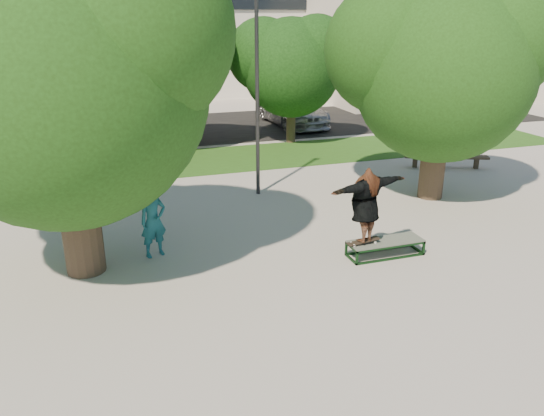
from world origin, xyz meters
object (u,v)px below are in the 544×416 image
object	(u,v)px
lamppost	(257,94)
bench	(446,158)
car_grey	(161,125)
tree_left	(55,66)
tree_right	(440,62)
car_silver_b	(292,108)
bystander	(153,221)
car_dark	(161,116)
grind_box	(385,248)

from	to	relation	value
lamppost	bench	bearing A→B (deg)	5.39
lamppost	car_grey	size ratio (longest dim) A/B	1.15
tree_left	bench	world-z (taller)	tree_left
tree_right	car_silver_b	bearing A→B (deg)	89.62
tree_right	bystander	bearing A→B (deg)	-168.53
car_dark	tree_left	bearing A→B (deg)	-102.60
lamppost	car_silver_b	world-z (taller)	lamppost
bystander	bench	size ratio (longest dim) A/B	0.59
tree_left	car_grey	distance (m)	13.36
car_grey	car_silver_b	size ratio (longest dim) A/B	0.94
tree_right	car_dark	bearing A→B (deg)	116.71
tree_right	car_dark	distance (m)	14.97
tree_left	car_dark	distance (m)	15.90
bystander	grind_box	bearing A→B (deg)	-36.98
grind_box	car_silver_b	distance (m)	16.18
tree_right	car_silver_b	size ratio (longest dim) A/B	1.15
bystander	car_dark	world-z (taller)	bystander
tree_right	car_dark	world-z (taller)	tree_right
tree_right	car_grey	xyz separation A→B (m)	(-6.87, 10.42, -3.35)
tree_left	lamppost	bearing A→B (deg)	36.42
car_dark	car_silver_b	xyz separation A→B (m)	(6.63, -0.68, 0.16)
bench	tree_right	bearing A→B (deg)	-111.85
tree_right	bystander	distance (m)	9.31
tree_left	lamppost	world-z (taller)	tree_left
tree_right	grind_box	bearing A→B (deg)	-134.72
grind_box	tree_left	bearing A→B (deg)	167.86
bystander	bench	world-z (taller)	bystander
car_silver_b	tree_right	bearing A→B (deg)	-92.40
grind_box	car_grey	bearing A→B (deg)	103.99
car_dark	car_grey	size ratio (longest dim) A/B	0.76
tree_left	car_grey	size ratio (longest dim) A/B	1.33
grind_box	car_grey	world-z (taller)	car_grey
tree_right	bench	distance (m)	5.22
bench	car_grey	xyz separation A→B (m)	(-9.46, 7.79, 0.35)
car_grey	bench	bearing A→B (deg)	-36.78
tree_right	bench	xyz separation A→B (m)	(2.58, 2.62, -3.70)
tree_right	car_grey	world-z (taller)	tree_right
car_grey	car_silver_b	bearing A→B (deg)	18.16
tree_right	lamppost	size ratio (longest dim) A/B	1.07
bystander	tree_left	bearing A→B (deg)	170.16
car_dark	car_grey	bearing A→B (deg)	-95.96
grind_box	lamppost	bearing A→B (deg)	105.62
lamppost	car_silver_b	size ratio (longest dim) A/B	1.07
car_dark	car_grey	world-z (taller)	car_grey
tree_right	bystander	xyz separation A→B (m)	(-8.56, -1.74, -3.22)
bystander	tree_right	bearing A→B (deg)	-7.10
car_grey	car_silver_b	distance (m)	7.22
grind_box	bench	size ratio (longest dim) A/B	0.61
tree_left	car_silver_b	xyz separation A→B (m)	(10.29, 14.33, -3.60)
bystander	car_dark	size ratio (longest dim) A/B	0.43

